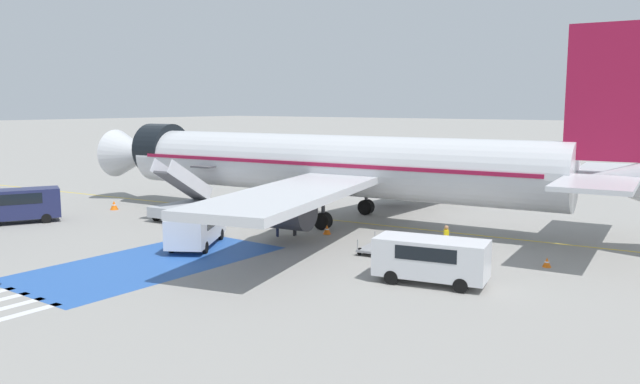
{
  "coord_description": "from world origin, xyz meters",
  "views": [
    {
      "loc": [
        24.72,
        -35.06,
        7.88
      ],
      "look_at": [
        1.83,
        -4.3,
        2.52
      ],
      "focal_mm": 35.0,
      "sensor_mm": 36.0,
      "label": 1
    }
  ],
  "objects_px": {
    "ground_crew_0": "(295,220)",
    "service_van_0": "(20,203)",
    "baggage_cart": "(378,248)",
    "ground_crew_3": "(277,219)",
    "airliner": "(334,165)",
    "traffic_cone_2": "(327,230)",
    "ground_crew_2": "(446,239)",
    "traffic_cone_0": "(547,262)",
    "boarding_stairs_forward": "(184,204)",
    "service_van_3": "(431,257)",
    "traffic_cone_1": "(114,205)",
    "service_van_1": "(197,226)",
    "ground_crew_1": "(263,210)",
    "fuel_tanker": "(538,171)"
  },
  "relations": [
    {
      "from": "ground_crew_0",
      "to": "service_van_0",
      "type": "bearing_deg",
      "value": 105.98
    },
    {
      "from": "baggage_cart",
      "to": "ground_crew_3",
      "type": "height_order",
      "value": "ground_crew_3"
    },
    {
      "from": "service_van_0",
      "to": "ground_crew_0",
      "type": "relative_size",
      "value": 3.22
    },
    {
      "from": "airliner",
      "to": "traffic_cone_2",
      "type": "bearing_deg",
      "value": -156.71
    },
    {
      "from": "ground_crew_2",
      "to": "traffic_cone_0",
      "type": "bearing_deg",
      "value": 73.25
    },
    {
      "from": "boarding_stairs_forward",
      "to": "traffic_cone_2",
      "type": "relative_size",
      "value": 9.54
    },
    {
      "from": "service_van_3",
      "to": "traffic_cone_1",
      "type": "height_order",
      "value": "service_van_3"
    },
    {
      "from": "service_van_1",
      "to": "traffic_cone_0",
      "type": "relative_size",
      "value": 12.06
    },
    {
      "from": "service_van_0",
      "to": "ground_crew_3",
      "type": "xyz_separation_m",
      "value": [
        16.8,
        6.98,
        -0.28
      ]
    },
    {
      "from": "ground_crew_1",
      "to": "service_van_3",
      "type": "bearing_deg",
      "value": 97.65
    },
    {
      "from": "boarding_stairs_forward",
      "to": "traffic_cone_1",
      "type": "bearing_deg",
      "value": 179.91
    },
    {
      "from": "service_van_1",
      "to": "traffic_cone_2",
      "type": "relative_size",
      "value": 10.15
    },
    {
      "from": "service_van_1",
      "to": "airliner",
      "type": "bearing_deg",
      "value": 49.81
    },
    {
      "from": "service_van_3",
      "to": "traffic_cone_2",
      "type": "bearing_deg",
      "value": -132.66
    },
    {
      "from": "ground_crew_3",
      "to": "service_van_3",
      "type": "bearing_deg",
      "value": 21.79
    },
    {
      "from": "ground_crew_0",
      "to": "baggage_cart",
      "type": "bearing_deg",
      "value": -104.11
    },
    {
      "from": "ground_crew_2",
      "to": "baggage_cart",
      "type": "bearing_deg",
      "value": -109.05
    },
    {
      "from": "ground_crew_0",
      "to": "ground_crew_2",
      "type": "height_order",
      "value": "ground_crew_2"
    },
    {
      "from": "fuel_tanker",
      "to": "service_van_0",
      "type": "xyz_separation_m",
      "value": [
        -22.62,
        -37.78,
        -0.39
      ]
    },
    {
      "from": "ground_crew_0",
      "to": "airliner",
      "type": "bearing_deg",
      "value": 2.37
    },
    {
      "from": "airliner",
      "to": "service_van_3",
      "type": "relative_size",
      "value": 8.16
    },
    {
      "from": "baggage_cart",
      "to": "traffic_cone_0",
      "type": "bearing_deg",
      "value": 6.32
    },
    {
      "from": "boarding_stairs_forward",
      "to": "ground_crew_1",
      "type": "bearing_deg",
      "value": 4.12
    },
    {
      "from": "airliner",
      "to": "service_van_3",
      "type": "distance_m",
      "value": 16.02
    },
    {
      "from": "service_van_1",
      "to": "service_van_3",
      "type": "distance_m",
      "value": 14.0
    },
    {
      "from": "ground_crew_2",
      "to": "service_van_3",
      "type": "bearing_deg",
      "value": -15.92
    },
    {
      "from": "service_van_3",
      "to": "fuel_tanker",
      "type": "bearing_deg",
      "value": 177.91
    },
    {
      "from": "service_van_3",
      "to": "traffic_cone_0",
      "type": "relative_size",
      "value": 10.98
    },
    {
      "from": "service_van_1",
      "to": "traffic_cone_1",
      "type": "bearing_deg",
      "value": 130.37
    },
    {
      "from": "service_van_1",
      "to": "ground_crew_2",
      "type": "height_order",
      "value": "service_van_1"
    },
    {
      "from": "airliner",
      "to": "traffic_cone_1",
      "type": "relative_size",
      "value": 62.57
    },
    {
      "from": "ground_crew_2",
      "to": "traffic_cone_1",
      "type": "bearing_deg",
      "value": -121.06
    },
    {
      "from": "baggage_cart",
      "to": "service_van_3",
      "type": "bearing_deg",
      "value": -45.52
    },
    {
      "from": "service_van_1",
      "to": "traffic_cone_2",
      "type": "distance_m",
      "value": 8.08
    },
    {
      "from": "ground_crew_0",
      "to": "traffic_cone_2",
      "type": "xyz_separation_m",
      "value": [
        1.31,
        1.54,
        -0.66
      ]
    },
    {
      "from": "baggage_cart",
      "to": "boarding_stairs_forward",
      "type": "bearing_deg",
      "value": 168.5
    },
    {
      "from": "airliner",
      "to": "service_van_1",
      "type": "height_order",
      "value": "airliner"
    },
    {
      "from": "boarding_stairs_forward",
      "to": "service_van_1",
      "type": "bearing_deg",
      "value": -43.13
    },
    {
      "from": "traffic_cone_2",
      "to": "airliner",
      "type": "bearing_deg",
      "value": 119.82
    },
    {
      "from": "boarding_stairs_forward",
      "to": "service_van_1",
      "type": "distance_m",
      "value": 9.08
    },
    {
      "from": "ground_crew_2",
      "to": "traffic_cone_2",
      "type": "distance_m",
      "value": 8.69
    },
    {
      "from": "service_van_1",
      "to": "traffic_cone_1",
      "type": "distance_m",
      "value": 15.04
    },
    {
      "from": "airliner",
      "to": "traffic_cone_0",
      "type": "height_order",
      "value": "airliner"
    },
    {
      "from": "service_van_1",
      "to": "ground_crew_1",
      "type": "height_order",
      "value": "service_van_1"
    },
    {
      "from": "ground_crew_0",
      "to": "ground_crew_3",
      "type": "bearing_deg",
      "value": 131.23
    },
    {
      "from": "fuel_tanker",
      "to": "service_van_0",
      "type": "height_order",
      "value": "fuel_tanker"
    },
    {
      "from": "service_van_3",
      "to": "baggage_cart",
      "type": "relative_size",
      "value": 1.87
    },
    {
      "from": "service_van_3",
      "to": "traffic_cone_0",
      "type": "height_order",
      "value": "service_van_3"
    },
    {
      "from": "service_van_1",
      "to": "service_van_3",
      "type": "height_order",
      "value": "service_van_3"
    },
    {
      "from": "airliner",
      "to": "traffic_cone_2",
      "type": "height_order",
      "value": "airliner"
    }
  ]
}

